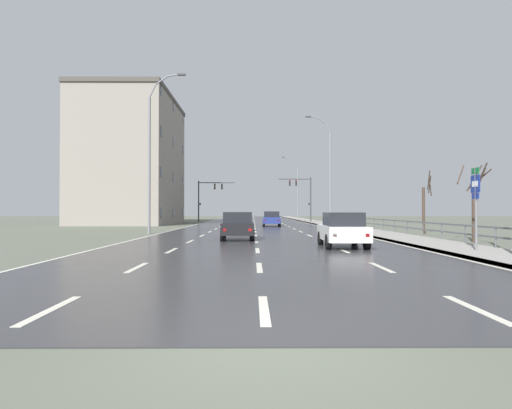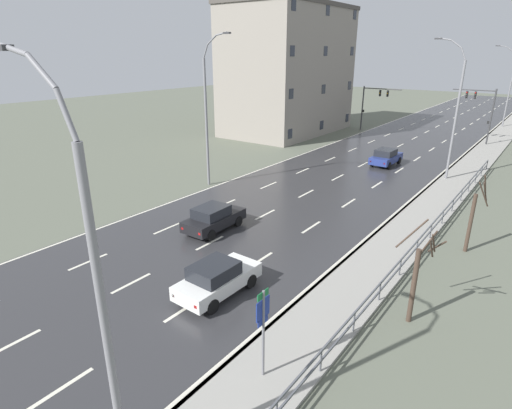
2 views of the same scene
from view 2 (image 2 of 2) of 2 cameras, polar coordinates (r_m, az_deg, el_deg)
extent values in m
cube|color=#5B6051|center=(48.62, 18.33, 7.15)|extent=(160.00, 160.00, 0.12)
cube|color=#303033|center=(59.93, 22.17, 9.09)|extent=(14.00, 120.00, 0.02)
cube|color=beige|center=(23.12, -22.14, -7.35)|extent=(0.16, 2.20, 0.01)
cube|color=beige|center=(25.92, -12.09, -3.21)|extent=(0.16, 2.20, 0.01)
cube|color=beige|center=(29.45, -4.28, 0.11)|extent=(0.16, 2.20, 0.01)
cube|color=beige|center=(33.48, 1.75, 2.67)|extent=(0.16, 2.20, 0.01)
cube|color=beige|center=(37.86, 6.46, 4.64)|extent=(0.16, 2.20, 0.01)
cube|color=beige|center=(42.47, 10.19, 6.18)|extent=(0.16, 2.20, 0.01)
cube|color=beige|center=(47.25, 13.19, 7.39)|extent=(0.16, 2.20, 0.01)
cube|color=beige|center=(52.15, 15.65, 8.36)|extent=(0.16, 2.20, 0.01)
cube|color=beige|center=(57.14, 17.69, 9.15)|extent=(0.16, 2.20, 0.01)
cube|color=beige|center=(62.20, 19.40, 9.80)|extent=(0.16, 2.20, 0.01)
cube|color=beige|center=(67.31, 20.87, 10.35)|extent=(0.16, 2.20, 0.01)
cube|color=beige|center=(72.46, 22.12, 10.82)|extent=(0.16, 2.20, 0.01)
cube|color=beige|center=(77.65, 23.22, 11.22)|extent=(0.16, 2.20, 0.01)
cube|color=beige|center=(82.87, 24.18, 11.56)|extent=(0.16, 2.20, 0.01)
cube|color=beige|center=(88.10, 25.03, 11.87)|extent=(0.16, 2.20, 0.01)
cube|color=beige|center=(93.36, 25.78, 12.13)|extent=(0.16, 2.20, 0.01)
cube|color=beige|center=(98.63, 26.46, 12.37)|extent=(0.16, 2.20, 0.01)
cube|color=beige|center=(103.91, 27.06, 12.58)|extent=(0.16, 2.20, 0.01)
cube|color=beige|center=(109.21, 27.61, 12.77)|extent=(0.16, 2.20, 0.01)
cube|color=beige|center=(114.51, 28.11, 12.94)|extent=(0.16, 2.20, 0.01)
cube|color=beige|center=(18.46, -30.76, -16.32)|extent=(0.16, 2.20, 0.01)
cube|color=beige|center=(20.48, -16.84, -10.36)|extent=(0.16, 2.20, 0.01)
cube|color=beige|center=(23.59, -6.39, -5.29)|extent=(0.16, 2.20, 0.01)
cube|color=beige|center=(27.43, 1.27, -1.40)|extent=(0.16, 2.20, 0.01)
cube|color=beige|center=(31.72, 6.94, 1.51)|extent=(0.16, 2.20, 0.01)
cube|color=beige|center=(36.31, 11.23, 3.69)|extent=(0.16, 2.20, 0.01)
cube|color=beige|center=(41.09, 14.55, 5.37)|extent=(0.16, 2.20, 0.01)
cube|color=beige|center=(46.01, 17.18, 6.68)|extent=(0.16, 2.20, 0.01)
cube|color=beige|center=(51.03, 19.31, 7.72)|extent=(0.16, 2.20, 0.01)
cube|color=beige|center=(56.12, 21.06, 8.57)|extent=(0.16, 2.20, 0.01)
cube|color=beige|center=(61.27, 22.53, 9.27)|extent=(0.16, 2.20, 0.01)
cube|color=beige|center=(66.45, 23.77, 9.85)|extent=(0.16, 2.20, 0.01)
cube|color=beige|center=(71.67, 24.84, 10.35)|extent=(0.16, 2.20, 0.01)
cube|color=beige|center=(76.91, 25.76, 10.78)|extent=(0.16, 2.20, 0.01)
cube|color=beige|center=(82.17, 26.57, 11.15)|extent=(0.16, 2.20, 0.01)
cube|color=beige|center=(87.45, 27.28, 11.47)|extent=(0.16, 2.20, 0.01)
cube|color=beige|center=(92.74, 27.92, 11.76)|extent=(0.16, 2.20, 0.01)
cube|color=beige|center=(98.04, 28.48, 12.01)|extent=(0.16, 2.20, 0.01)
cube|color=beige|center=(103.36, 28.99, 12.24)|extent=(0.16, 2.20, 0.01)
cube|color=beige|center=(108.68, 29.45, 12.44)|extent=(0.16, 2.20, 0.01)
cube|color=beige|center=(114.01, 29.86, 12.62)|extent=(0.16, 2.20, 0.01)
cube|color=beige|center=(15.81, -25.23, -21.96)|extent=(0.16, 2.20, 0.01)
cube|color=beige|center=(18.13, -9.91, -14.07)|extent=(0.16, 2.20, 0.01)
cube|color=beige|center=(21.59, 0.52, -7.73)|extent=(0.16, 2.20, 0.01)
cube|color=beige|center=(25.72, 7.65, -3.11)|extent=(0.16, 2.20, 0.01)
cube|color=beige|center=(30.25, 12.68, 0.20)|extent=(0.16, 2.20, 0.01)
cube|color=beige|center=(35.03, 16.37, 2.64)|extent=(0.16, 2.20, 0.01)
cube|color=beige|center=(39.97, 19.17, 4.47)|extent=(0.16, 2.20, 0.01)
cube|color=beige|center=(45.02, 21.36, 5.90)|extent=(0.16, 2.20, 0.01)
cube|color=beige|center=(50.14, 23.11, 7.02)|extent=(0.16, 2.20, 0.01)
cube|color=beige|center=(55.31, 24.54, 7.93)|extent=(0.16, 2.20, 0.01)
cube|color=beige|center=(60.52, 25.74, 8.69)|extent=(0.16, 2.20, 0.01)
cube|color=beige|center=(65.76, 26.74, 9.32)|extent=(0.16, 2.20, 0.01)
cube|color=beige|center=(71.03, 27.60, 9.85)|extent=(0.16, 2.20, 0.01)
cube|color=beige|center=(76.31, 28.34, 10.31)|extent=(0.16, 2.20, 0.01)
cube|color=beige|center=(81.61, 28.99, 10.71)|extent=(0.16, 2.20, 0.01)
cube|color=beige|center=(86.93, 29.56, 11.05)|extent=(0.16, 2.20, 0.01)
cube|color=beige|center=(92.25, 30.07, 11.36)|extent=(0.16, 2.20, 0.01)
cube|color=beige|center=(97.58, 30.52, 11.63)|extent=(0.16, 2.20, 0.01)
cube|color=beige|center=(102.92, 30.93, 11.88)|extent=(0.16, 2.20, 0.01)
cube|color=beige|center=(108.26, 31.29, 12.10)|extent=(0.16, 2.20, 0.01)
cube|color=beige|center=(113.61, 31.62, 12.29)|extent=(0.16, 2.20, 0.01)
cube|color=beige|center=(58.62, 28.64, 7.90)|extent=(0.16, 120.00, 0.01)
cube|color=beige|center=(61.97, 16.02, 10.13)|extent=(0.16, 120.00, 0.01)
cube|color=gray|center=(58.42, 30.23, 7.62)|extent=(3.00, 120.00, 0.12)
cube|color=slate|center=(58.59, 28.86, 7.89)|extent=(0.16, 120.00, 0.12)
cube|color=#515459|center=(24.34, 22.32, -3.56)|extent=(0.06, 39.49, 0.08)
cube|color=#515459|center=(24.50, 22.20, -4.42)|extent=(0.06, 39.49, 0.08)
cylinder|color=#515459|center=(14.84, 8.93, -20.66)|extent=(0.07, 0.07, 1.00)
cylinder|color=#515459|center=(16.75, 13.36, -15.59)|extent=(0.07, 0.07, 1.00)
cylinder|color=#515459|center=(18.84, 16.68, -11.54)|extent=(0.07, 0.07, 1.00)
cylinder|color=#515459|center=(21.05, 19.26, -8.29)|extent=(0.07, 0.07, 1.00)
cylinder|color=#515459|center=(23.34, 21.31, -5.65)|extent=(0.07, 0.07, 1.00)
cylinder|color=#515459|center=(25.71, 22.97, -3.49)|extent=(0.07, 0.07, 1.00)
cylinder|color=#515459|center=(28.12, 24.34, -1.70)|extent=(0.07, 0.07, 1.00)
cylinder|color=#515459|center=(30.56, 25.50, -0.18)|extent=(0.07, 0.07, 1.00)
cylinder|color=#515459|center=(33.04, 26.48, 1.10)|extent=(0.07, 0.07, 1.00)
cylinder|color=#515459|center=(35.53, 27.32, 2.21)|extent=(0.07, 0.07, 1.00)
cylinder|color=#515459|center=(38.05, 28.06, 3.17)|extent=(0.07, 0.07, 1.00)
cylinder|color=#515459|center=(40.58, 28.70, 4.01)|extent=(0.07, 0.07, 1.00)
cylinder|color=#515459|center=(43.12, 29.27, 4.75)|extent=(0.07, 0.07, 1.00)
cylinder|color=slate|center=(10.07, -19.94, -16.70)|extent=(0.20, 0.20, 8.63)
cylinder|color=slate|center=(8.44, -24.69, 11.12)|extent=(0.53, 0.11, 0.96)
cylinder|color=slate|center=(8.93, -27.50, 15.99)|extent=(0.89, 0.11, 0.67)
cylinder|color=slate|center=(9.75, -30.43, 17.95)|extent=(1.02, 0.11, 0.28)
cube|color=#333335|center=(10.21, -31.67, 17.94)|extent=(0.56, 0.24, 0.12)
cylinder|color=slate|center=(37.62, 25.78, 10.11)|extent=(0.20, 0.20, 9.57)
cylinder|color=slate|center=(37.27, 26.73, 18.06)|extent=(0.52, 0.11, 0.94)
cylinder|color=slate|center=(37.40, 25.95, 19.31)|extent=(0.87, 0.11, 0.66)
cylinder|color=slate|center=(37.61, 24.64, 20.06)|extent=(0.99, 0.11, 0.28)
cube|color=#333335|center=(37.72, 23.89, 20.21)|extent=(0.56, 0.24, 0.12)
cylinder|color=slate|center=(69.62, 31.53, 12.84)|extent=(0.20, 0.20, 9.16)
cylinder|color=slate|center=(69.50, 31.67, 17.77)|extent=(0.98, 0.11, 0.73)
cylinder|color=slate|center=(69.63, 30.88, 18.26)|extent=(1.12, 0.11, 0.30)
cube|color=#333335|center=(69.70, 30.42, 18.37)|extent=(0.56, 0.24, 0.12)
cylinder|color=slate|center=(32.87, -6.85, 10.91)|extent=(0.20, 0.20, 9.75)
cylinder|color=slate|center=(32.29, -6.97, 20.26)|extent=(0.53, 0.11, 0.98)
cylinder|color=slate|center=(31.86, -6.13, 21.67)|extent=(0.91, 0.11, 0.68)
cylinder|color=slate|center=(31.26, -4.80, 22.44)|extent=(1.03, 0.11, 0.29)
cube|color=#333335|center=(30.93, -4.04, 22.56)|extent=(0.56, 0.24, 0.12)
cylinder|color=slate|center=(13.82, 1.01, -17.68)|extent=(0.09, 0.09, 3.33)
cube|color=#146633|center=(12.95, 0.97, -12.36)|extent=(0.03, 0.56, 0.24)
cube|color=navy|center=(13.23, 0.96, -14.18)|extent=(0.03, 0.68, 0.68)
cube|color=white|center=(13.24, 0.89, -14.15)|extent=(0.01, 0.44, 0.22)
cube|color=navy|center=(13.50, 0.95, -15.83)|extent=(0.03, 0.52, 0.22)
cylinder|color=#38383A|center=(54.84, 29.72, 10.38)|extent=(0.18, 0.18, 6.33)
cylinder|color=#38383A|center=(54.87, 27.89, 13.79)|extent=(4.51, 0.12, 0.12)
cube|color=black|center=(54.88, 28.03, 13.19)|extent=(0.20, 0.28, 0.80)
sphere|color=red|center=(54.71, 28.05, 13.45)|extent=(0.14, 0.14, 0.14)
sphere|color=#2D2D2D|center=(54.73, 28.00, 13.18)|extent=(0.14, 0.14, 0.14)
sphere|color=#2D2D2D|center=(54.75, 27.96, 12.91)|extent=(0.14, 0.14, 0.14)
cube|color=black|center=(55.03, 27.09, 13.35)|extent=(0.20, 0.28, 0.80)
sphere|color=red|center=(54.86, 27.11, 13.61)|extent=(0.14, 0.14, 0.14)
sphere|color=#2D2D2D|center=(54.88, 27.06, 13.34)|extent=(0.14, 0.14, 0.14)
sphere|color=#2D2D2D|center=(54.91, 27.02, 13.08)|extent=(0.14, 0.14, 0.14)
cube|color=black|center=(54.89, 29.38, 9.84)|extent=(0.18, 0.12, 0.32)
cylinder|color=#38383A|center=(59.70, 14.47, 12.74)|extent=(0.18, 0.18, 5.87)
cylinder|color=#38383A|center=(58.51, 17.06, 15.01)|extent=(5.08, 0.12, 0.12)
cube|color=black|center=(58.64, 16.77, 14.51)|extent=(0.20, 0.28, 0.80)
sphere|color=#2D2D2D|center=(58.48, 16.74, 14.76)|extent=(0.14, 0.14, 0.14)
sphere|color=#F2AD19|center=(58.50, 16.71, 14.50)|extent=(0.14, 0.14, 0.14)
sphere|color=#2D2D2D|center=(58.53, 16.69, 14.25)|extent=(0.14, 0.14, 0.14)
cube|color=black|center=(58.30, 17.73, 14.38)|extent=(0.20, 0.28, 0.80)
sphere|color=#2D2D2D|center=(58.14, 17.70, 14.63)|extent=(0.14, 0.14, 0.14)
sphere|color=#F2AD19|center=(58.16, 17.67, 14.38)|extent=(0.14, 0.14, 0.14)
sphere|color=#2D2D2D|center=(58.18, 17.65, 14.12)|extent=(0.14, 0.14, 0.14)
cube|color=black|center=(59.61, 14.62, 12.39)|extent=(0.18, 0.12, 0.32)
cube|color=navy|center=(41.45, 17.52, 6.10)|extent=(1.88, 4.15, 0.64)
cube|color=black|center=(41.08, 17.48, 6.87)|extent=(1.62, 2.05, 0.60)
cube|color=slate|center=(41.96, 17.96, 7.06)|extent=(1.41, 0.12, 0.51)
cylinder|color=black|center=(42.42, 19.13, 5.78)|extent=(0.24, 0.67, 0.66)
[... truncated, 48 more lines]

